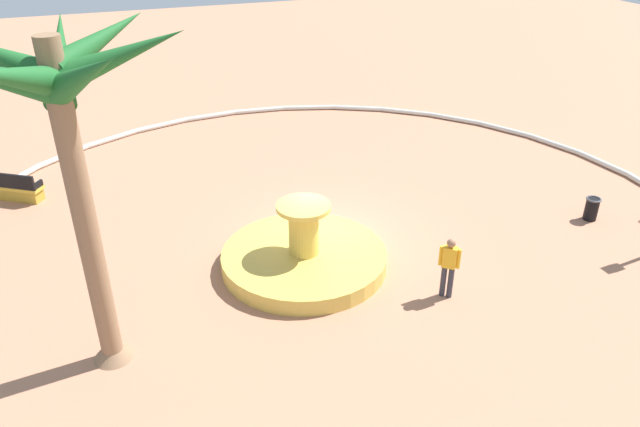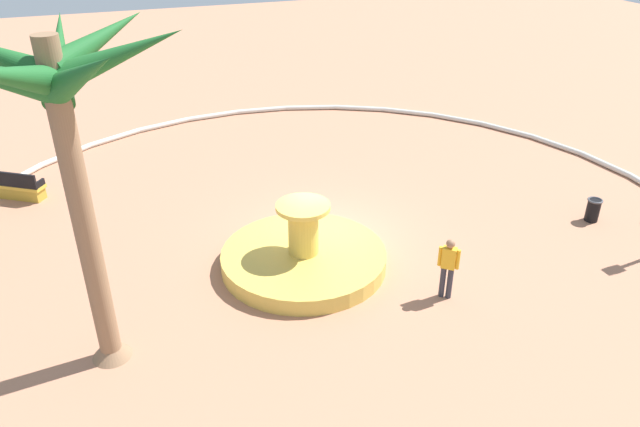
# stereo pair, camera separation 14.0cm
# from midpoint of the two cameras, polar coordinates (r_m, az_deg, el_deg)

# --- Properties ---
(ground_plane) EXTENTS (80.00, 80.00, 0.00)m
(ground_plane) POSITION_cam_midpoint_polar(r_m,az_deg,el_deg) (17.92, 0.37, -2.06)
(ground_plane) COLOR tan
(plaza_curb) EXTENTS (23.22, 23.22, 0.20)m
(plaza_curb) POSITION_cam_midpoint_polar(r_m,az_deg,el_deg) (17.87, 0.37, -1.78)
(plaza_curb) COLOR silver
(plaza_curb) RESTS_ON ground
(fountain) EXTENTS (4.46, 4.46, 1.88)m
(fountain) POSITION_cam_midpoint_polar(r_m,az_deg,el_deg) (16.38, -1.76, -4.11)
(fountain) COLOR gold
(fountain) RESTS_ON ground
(palm_tree_by_curb) EXTENTS (4.43, 4.67, 7.22)m
(palm_tree_by_curb) POSITION_cam_midpoint_polar(r_m,az_deg,el_deg) (11.69, -23.47, 8.58)
(palm_tree_by_curb) COLOR #8E6B4C
(palm_tree_by_curb) RESTS_ON ground
(bench_west) EXTENTS (1.30, 1.61, 1.00)m
(bench_west) POSITION_cam_midpoint_polar(r_m,az_deg,el_deg) (22.15, -26.71, 1.98)
(bench_west) COLOR gold
(bench_west) RESTS_ON ground
(trash_bin) EXTENTS (0.46, 0.46, 0.73)m
(trash_bin) POSITION_cam_midpoint_polar(r_m,az_deg,el_deg) (20.36, 24.07, 0.46)
(trash_bin) COLOR black
(trash_bin) RESTS_ON ground
(person_cyclist_photo) EXTENTS (0.38, 0.42, 1.67)m
(person_cyclist_photo) POSITION_cam_midpoint_polar(r_m,az_deg,el_deg) (15.19, 11.80, -4.76)
(person_cyclist_photo) COLOR #33333D
(person_cyclist_photo) RESTS_ON ground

